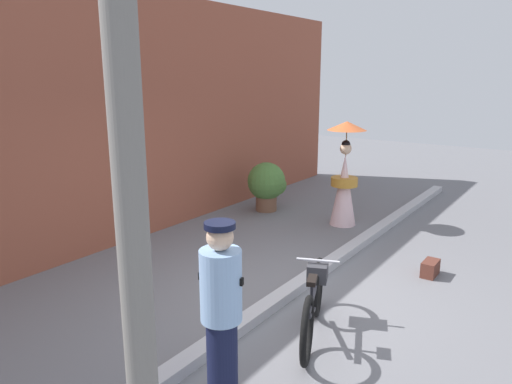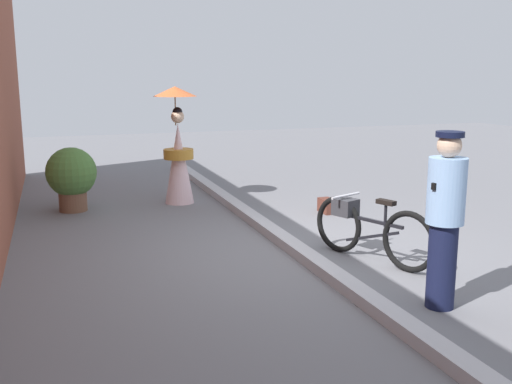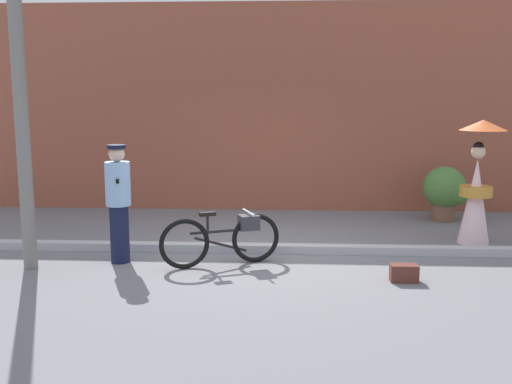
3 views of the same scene
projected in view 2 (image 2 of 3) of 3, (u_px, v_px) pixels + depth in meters
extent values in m
plane|color=slate|center=(296.00, 254.00, 7.09)|extent=(30.00, 30.00, 0.00)
cube|color=#B2B2B7|center=(296.00, 249.00, 7.07)|extent=(14.00, 0.20, 0.12)
torus|color=black|center=(338.00, 224.00, 7.11)|extent=(0.66, 0.32, 0.68)
torus|color=black|center=(409.00, 242.00, 6.37)|extent=(0.66, 0.32, 0.68)
cube|color=black|center=(372.00, 221.00, 6.71)|extent=(0.79, 0.35, 0.04)
cube|color=black|center=(372.00, 237.00, 6.75)|extent=(0.69, 0.31, 0.26)
cylinder|color=black|center=(386.00, 214.00, 6.56)|extent=(0.03, 0.03, 0.28)
cube|color=black|center=(386.00, 202.00, 6.53)|extent=(0.24, 0.17, 0.05)
cylinder|color=silver|center=(346.00, 196.00, 6.96)|extent=(0.21, 0.46, 0.03)
cube|color=#333338|center=(345.00, 207.00, 6.99)|extent=(0.32, 0.30, 0.20)
cylinder|color=#141938|center=(442.00, 266.00, 5.39)|extent=(0.26, 0.26, 0.80)
cylinder|color=#8CB2E0|center=(447.00, 191.00, 5.26)|extent=(0.34, 0.34, 0.60)
sphere|color=#D8B293|center=(449.00, 145.00, 5.18)|extent=(0.22, 0.22, 0.22)
cylinder|color=black|center=(450.00, 134.00, 5.16)|extent=(0.25, 0.25, 0.05)
cube|color=black|center=(447.00, 184.00, 5.24)|extent=(0.14, 0.38, 0.06)
cone|color=silver|center=(179.00, 163.00, 9.73)|extent=(0.48, 0.48, 1.32)
cylinder|color=#C1842D|center=(179.00, 154.00, 9.70)|extent=(0.49, 0.49, 0.16)
sphere|color=beige|center=(178.00, 117.00, 9.58)|extent=(0.21, 0.21, 0.21)
sphere|color=black|center=(177.00, 112.00, 9.57)|extent=(0.16, 0.16, 0.16)
cylinder|color=olive|center=(175.00, 108.00, 9.60)|extent=(0.02, 0.02, 0.55)
cone|color=orange|center=(175.00, 91.00, 9.55)|extent=(0.71, 0.71, 0.16)
cylinder|color=brown|center=(73.00, 201.00, 9.26)|extent=(0.43, 0.43, 0.30)
sphere|color=#4C7A38|center=(71.00, 172.00, 9.17)|extent=(0.77, 0.77, 0.77)
sphere|color=#4C7A38|center=(79.00, 176.00, 9.40)|extent=(0.43, 0.43, 0.43)
cube|color=#592D23|center=(327.00, 206.00, 9.14)|extent=(0.34, 0.18, 0.22)
cube|color=#47241C|center=(330.00, 202.00, 9.15)|extent=(0.29, 0.06, 0.08)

